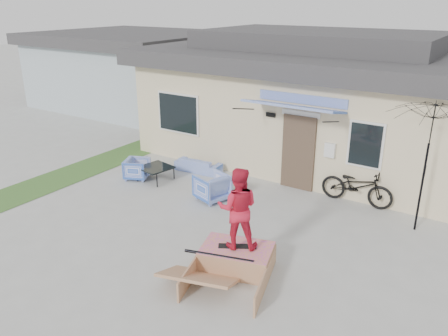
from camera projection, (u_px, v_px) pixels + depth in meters
The scene contains 13 objects.
ground at pixel (167, 246), 9.79m from camera, with size 90.00×90.00×0.00m, color #A9A9A5.
grass_strip at pixel (80, 171), 14.02m from camera, with size 1.40×8.00×0.01m, color #38622A.
house at pixel (316, 95), 15.35m from camera, with size 10.80×8.49×4.10m.
neighbor_house at pixel (133, 68), 22.37m from camera, with size 8.60×7.60×3.50m.
loveseat at pixel (198, 162), 13.91m from camera, with size 1.45×0.42×0.56m, color blue.
armchair_left at pixel (137, 168), 13.31m from camera, with size 0.66×0.62×0.68m, color blue.
armchair_right at pixel (212, 186), 11.89m from camera, with size 0.77×0.72×0.79m, color blue.
coffee_table at pixel (156, 173), 13.24m from camera, with size 0.85×0.85×0.42m, color black.
bicycle at pixel (357, 182), 11.60m from camera, with size 0.65×1.88×1.20m, color black.
patio_umbrella at pixel (426, 159), 9.86m from camera, with size 1.91×1.75×2.20m.
skate_ramp at pixel (237, 258), 8.90m from camera, with size 1.38×1.83×0.46m, color #AE7B56, non-canonical shape.
skateboard at pixel (237, 246), 8.85m from camera, with size 0.75×0.19×0.05m, color black.
skater at pixel (238, 207), 8.55m from camera, with size 0.80×0.62×1.64m, color red.
Camera 1 is at (5.74, -6.47, 5.05)m, focal length 36.09 mm.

